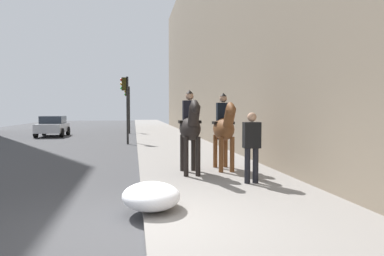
# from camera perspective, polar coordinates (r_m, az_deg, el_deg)

# --- Properties ---
(sidewalk_slab) EXTENTS (120.00, 3.95, 0.12)m
(sidewalk_slab) POSITION_cam_1_polar(r_m,az_deg,el_deg) (6.37, 11.25, -13.89)
(sidewalk_slab) COLOR gray
(sidewalk_slab) RESTS_ON ground
(mounted_horse_near) EXTENTS (2.15, 0.61, 2.31)m
(mounted_horse_near) POSITION_cam_1_polar(r_m,az_deg,el_deg) (10.15, -0.27, 0.14)
(mounted_horse_near) COLOR black
(mounted_horse_near) RESTS_ON sidewalk_slab
(mounted_horse_far) EXTENTS (2.15, 0.62, 2.26)m
(mounted_horse_far) POSITION_cam_1_polar(r_m,az_deg,el_deg) (10.83, 4.95, 0.07)
(mounted_horse_far) COLOR brown
(mounted_horse_far) RESTS_ON sidewalk_slab
(pedestrian_greeting) EXTENTS (0.27, 0.41, 1.70)m
(pedestrian_greeting) POSITION_cam_1_polar(r_m,az_deg,el_deg) (8.98, 9.16, -2.25)
(pedestrian_greeting) COLOR black
(pedestrian_greeting) RESTS_ON sidewalk_slab
(car_near_lane) EXTENTS (3.91, 1.92, 1.44)m
(car_near_lane) POSITION_cam_1_polar(r_m,az_deg,el_deg) (27.96, -20.63, 0.32)
(car_near_lane) COLOR #B7BABF
(car_near_lane) RESTS_ON ground
(traffic_light_near_curb) EXTENTS (0.20, 0.44, 3.68)m
(traffic_light_near_curb) POSITION_cam_1_polar(r_m,az_deg,el_deg) (20.46, -10.16, 4.43)
(traffic_light_near_curb) COLOR black
(traffic_light_near_curb) RESTS_ON ground
(traffic_light_far_curb) EXTENTS (0.20, 0.44, 3.71)m
(traffic_light_far_curb) POSITION_cam_1_polar(r_m,az_deg,el_deg) (29.55, -9.81, 3.96)
(traffic_light_far_curb) COLOR black
(traffic_light_far_curb) RESTS_ON ground
(snow_pile_near) EXTENTS (1.34, 1.03, 0.47)m
(snow_pile_near) POSITION_cam_1_polar(r_m,az_deg,el_deg) (6.74, -6.31, -10.34)
(snow_pile_near) COLOR white
(snow_pile_near) RESTS_ON sidewalk_slab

